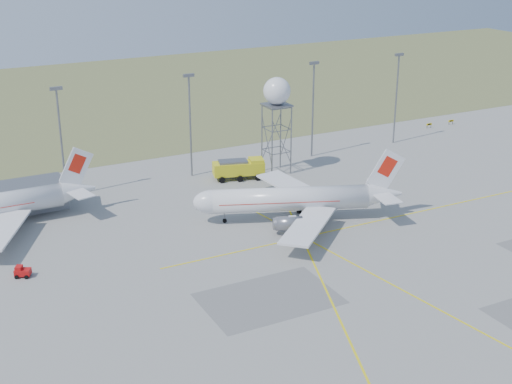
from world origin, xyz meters
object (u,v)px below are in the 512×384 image
airliner_main (294,199)px  baggage_tug (23,273)px  radar_tower (277,120)px  fire_truck (240,169)px

airliner_main → baggage_tug: bearing=22.0°
radar_tower → fire_truck: size_ratio=1.84×
airliner_main → radar_tower: bearing=-90.4°
airliner_main → baggage_tug: 44.90m
baggage_tug → radar_tower: bearing=51.2°
radar_tower → baggage_tug: radar_tower is taller
airliner_main → fire_truck: bearing=-71.2°
airliner_main → fire_truck: size_ratio=3.27×
fire_truck → radar_tower: bearing=17.5°
radar_tower → baggage_tug: size_ratio=7.57×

